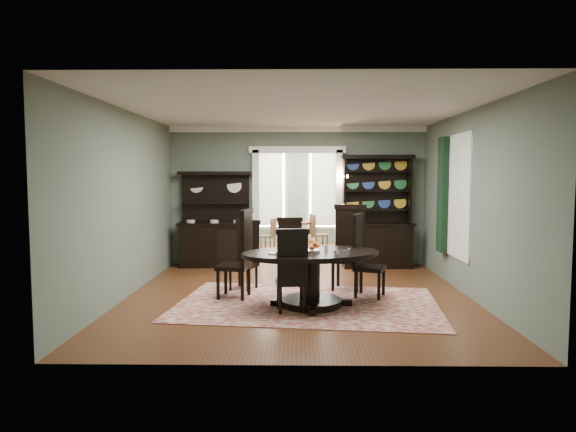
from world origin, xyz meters
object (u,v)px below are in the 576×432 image
(dining_table, at_px, (311,268))
(parlor_table, at_px, (297,232))
(welsh_dresser, at_px, (377,227))
(sideboard, at_px, (215,233))

(dining_table, xyz_separation_m, parlor_table, (-0.20, 5.40, -0.06))
(welsh_dresser, relative_size, parlor_table, 2.83)
(dining_table, bearing_deg, welsh_dresser, 51.49)
(dining_table, distance_m, parlor_table, 5.40)
(dining_table, distance_m, welsh_dresser, 3.67)
(welsh_dresser, bearing_deg, sideboard, 178.85)
(sideboard, distance_m, parlor_table, 2.70)
(dining_table, distance_m, sideboard, 3.90)
(sideboard, xyz_separation_m, parlor_table, (1.77, 2.03, -0.20))
(welsh_dresser, distance_m, parlor_table, 2.69)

